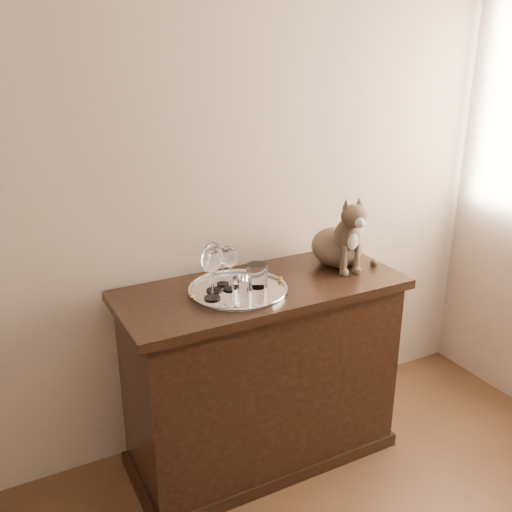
{
  "coord_description": "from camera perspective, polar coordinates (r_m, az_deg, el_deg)",
  "views": [
    {
      "loc": [
        -0.42,
        0.05,
        1.78
      ],
      "look_at": [
        0.58,
        1.95,
        0.98
      ],
      "focal_mm": 40.0,
      "sensor_mm": 36.0,
      "label": 1
    }
  ],
  "objects": [
    {
      "name": "wall_back",
      "position": [
        2.28,
        -16.73,
        8.73
      ],
      "size": [
        4.0,
        0.1,
        2.7
      ],
      "primitive_type": "cube",
      "color": "#C2AC92",
      "rests_on": "ground"
    },
    {
      "name": "sideboard",
      "position": [
        2.54,
        0.59,
        -11.77
      ],
      "size": [
        1.2,
        0.5,
        0.85
      ],
      "primitive_type": null,
      "color": "black",
      "rests_on": "ground"
    },
    {
      "name": "tray",
      "position": [
        2.28,
        -1.79,
        -3.51
      ],
      "size": [
        0.4,
        0.4,
        0.01
      ],
      "primitive_type": "cylinder",
      "color": "silver",
      "rests_on": "sideboard"
    },
    {
      "name": "wine_glass_a",
      "position": [
        2.24,
        -4.26,
        -1.1
      ],
      "size": [
        0.08,
        0.08,
        0.2
      ],
      "primitive_type": null,
      "color": "silver",
      "rests_on": "tray"
    },
    {
      "name": "wine_glass_b",
      "position": [
        2.3,
        -3.35,
        -0.89
      ],
      "size": [
        0.06,
        0.06,
        0.17
      ],
      "primitive_type": null,
      "color": "white",
      "rests_on": "tray"
    },
    {
      "name": "wine_glass_c",
      "position": [
        2.17,
        -4.47,
        -1.79
      ],
      "size": [
        0.08,
        0.08,
        0.21
      ],
      "primitive_type": null,
      "color": "silver",
      "rests_on": "tray"
    },
    {
      "name": "wine_glass_d",
      "position": [
        2.25,
        -2.66,
        -1.22
      ],
      "size": [
        0.07,
        0.07,
        0.18
      ],
      "primitive_type": null,
      "color": "silver",
      "rests_on": "tray"
    },
    {
      "name": "tumbler_b",
      "position": [
        2.19,
        -1.39,
        -3.27
      ],
      "size": [
        0.08,
        0.08,
        0.08
      ],
      "primitive_type": "cylinder",
      "color": "white",
      "rests_on": "tray"
    },
    {
      "name": "tumbler_c",
      "position": [
        2.3,
        0.09,
        -1.94
      ],
      "size": [
        0.08,
        0.08,
        0.1
      ],
      "primitive_type": "cylinder",
      "color": "silver",
      "rests_on": "tray"
    },
    {
      "name": "cat",
      "position": [
        2.53,
        8.16,
        2.69
      ],
      "size": [
        0.36,
        0.34,
        0.34
      ],
      "primitive_type": null,
      "rotation": [
        0.0,
        0.0,
        -0.1
      ],
      "color": "brown",
      "rests_on": "sideboard"
    }
  ]
}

